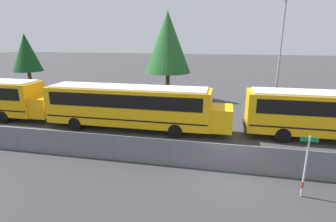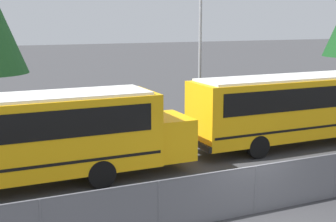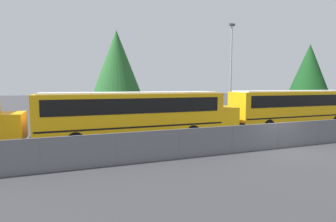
{
  "view_description": "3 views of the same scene",
  "coord_description": "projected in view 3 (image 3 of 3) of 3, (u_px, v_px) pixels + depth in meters",
  "views": [
    {
      "loc": [
        -0.54,
        -12.42,
        6.6
      ],
      "look_at": [
        -4.19,
        4.76,
        1.67
      ],
      "focal_mm": 28.0,
      "sensor_mm": 36.0,
      "label": 1
    },
    {
      "loc": [
        -7.81,
        -10.92,
        5.71
      ],
      "look_at": [
        -0.03,
        6.18,
        2.04
      ],
      "focal_mm": 50.0,
      "sensor_mm": 36.0,
      "label": 2
    },
    {
      "loc": [
        -11.19,
        -11.76,
        3.63
      ],
      "look_at": [
        -4.92,
        5.07,
        1.89
      ],
      "focal_mm": 28.0,
      "sensor_mm": 36.0,
      "label": 3
    }
  ],
  "objects": [
    {
      "name": "school_bus_1",
      "position": [
        139.0,
        112.0,
        17.38
      ],
      "size": [
        13.61,
        2.47,
        3.22
      ],
      "color": "#EDA80F",
      "rests_on": "ground_plane"
    },
    {
      "name": "tree_1",
      "position": [
        309.0,
        68.0,
        38.71
      ],
      "size": [
        5.36,
        5.36,
        9.76
      ],
      "color": "#51381E",
      "rests_on": "ground_plane"
    },
    {
      "name": "light_pole",
      "position": [
        231.0,
        70.0,
        25.99
      ],
      "size": [
        0.6,
        0.24,
        9.67
      ],
      "color": "gray",
      "rests_on": "ground_plane"
    },
    {
      "name": "ground_plane",
      "position": [
        278.0,
        148.0,
        15.21
      ],
      "size": [
        200.0,
        200.0,
        0.0
      ],
      "primitive_type": "plane",
      "color": "#38383A"
    },
    {
      "name": "fence",
      "position": [
        278.0,
        135.0,
        15.14
      ],
      "size": [
        68.62,
        0.07,
        1.5
      ],
      "color": "#9EA0A5",
      "rests_on": "ground_plane"
    },
    {
      "name": "tree_2",
      "position": [
        117.0,
        62.0,
        27.13
      ],
      "size": [
        4.96,
        4.96,
        9.34
      ],
      "color": "#51381E",
      "rests_on": "ground_plane"
    },
    {
      "name": "school_bus_2",
      "position": [
        297.0,
        105.0,
        23.03
      ],
      "size": [
        13.61,
        2.47,
        3.22
      ],
      "color": "#EDA80F",
      "rests_on": "ground_plane"
    }
  ]
}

